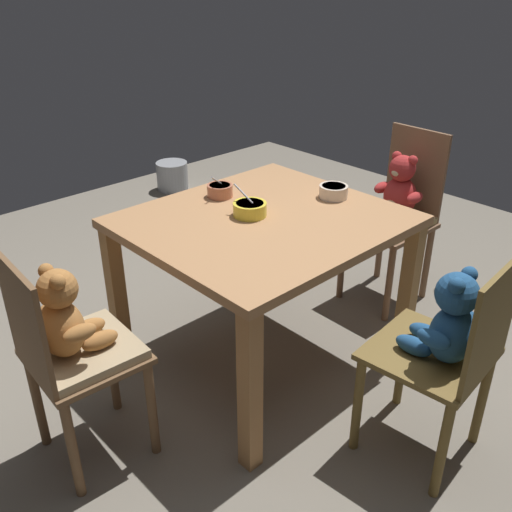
{
  "coord_description": "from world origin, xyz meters",
  "views": [
    {
      "loc": [
        -1.56,
        -1.59,
        1.71
      ],
      "look_at": [
        0.0,
        0.05,
        0.53
      ],
      "focal_mm": 39.82,
      "sensor_mm": 36.0,
      "label": 1
    }
  ],
  "objects_px": {
    "teddy_chair_near_left": "(70,339)",
    "metal_pail": "(172,176)",
    "porridge_bowl_cream_near_right": "(333,191)",
    "porridge_bowl_terracotta_far_center": "(220,190)",
    "dining_table": "(264,239)",
    "porridge_bowl_yellow_center": "(250,209)",
    "teddy_chair_near_right": "(396,206)",
    "teddy_chair_near_front": "(448,337)"
  },
  "relations": [
    {
      "from": "porridge_bowl_cream_near_right",
      "to": "metal_pail",
      "type": "xyz_separation_m",
      "value": [
        0.63,
        2.2,
        -0.65
      ]
    },
    {
      "from": "teddy_chair_near_right",
      "to": "teddy_chair_near_front",
      "type": "bearing_deg",
      "value": 43.85
    },
    {
      "from": "metal_pail",
      "to": "porridge_bowl_yellow_center",
      "type": "bearing_deg",
      "value": -116.76
    },
    {
      "from": "porridge_bowl_cream_near_right",
      "to": "metal_pail",
      "type": "bearing_deg",
      "value": 74.0
    },
    {
      "from": "teddy_chair_near_front",
      "to": "teddy_chair_near_right",
      "type": "height_order",
      "value": "teddy_chair_near_right"
    },
    {
      "from": "porridge_bowl_yellow_center",
      "to": "dining_table",
      "type": "bearing_deg",
      "value": -62.2
    },
    {
      "from": "teddy_chair_near_front",
      "to": "metal_pail",
      "type": "height_order",
      "value": "teddy_chair_near_front"
    },
    {
      "from": "porridge_bowl_cream_near_right",
      "to": "porridge_bowl_terracotta_far_center",
      "type": "height_order",
      "value": "porridge_bowl_terracotta_far_center"
    },
    {
      "from": "porridge_bowl_terracotta_far_center",
      "to": "teddy_chair_near_right",
      "type": "bearing_deg",
      "value": -23.05
    },
    {
      "from": "metal_pail",
      "to": "porridge_bowl_terracotta_far_center",
      "type": "bearing_deg",
      "value": -118.72
    },
    {
      "from": "porridge_bowl_cream_near_right",
      "to": "porridge_bowl_yellow_center",
      "type": "height_order",
      "value": "porridge_bowl_yellow_center"
    },
    {
      "from": "porridge_bowl_yellow_center",
      "to": "porridge_bowl_terracotta_far_center",
      "type": "distance_m",
      "value": 0.26
    },
    {
      "from": "teddy_chair_near_left",
      "to": "porridge_bowl_cream_near_right",
      "type": "height_order",
      "value": "teddy_chair_near_left"
    },
    {
      "from": "dining_table",
      "to": "metal_pail",
      "type": "distance_m",
      "value": 2.44
    },
    {
      "from": "teddy_chair_near_left",
      "to": "metal_pail",
      "type": "xyz_separation_m",
      "value": [
        1.94,
        2.13,
        -0.42
      ]
    },
    {
      "from": "teddy_chair_near_front",
      "to": "porridge_bowl_yellow_center",
      "type": "xyz_separation_m",
      "value": [
        -0.08,
        0.93,
        0.22
      ]
    },
    {
      "from": "teddy_chair_near_front",
      "to": "porridge_bowl_yellow_center",
      "type": "distance_m",
      "value": 0.96
    },
    {
      "from": "dining_table",
      "to": "porridge_bowl_cream_near_right",
      "type": "bearing_deg",
      "value": -7.91
    },
    {
      "from": "teddy_chair_near_right",
      "to": "porridge_bowl_terracotta_far_center",
      "type": "bearing_deg",
      "value": -21.88
    },
    {
      "from": "porridge_bowl_yellow_center",
      "to": "porridge_bowl_terracotta_far_center",
      "type": "bearing_deg",
      "value": 79.04
    },
    {
      "from": "teddy_chair_near_front",
      "to": "metal_pail",
      "type": "bearing_deg",
      "value": -23.02
    },
    {
      "from": "dining_table",
      "to": "porridge_bowl_cream_near_right",
      "type": "relative_size",
      "value": 8.22
    },
    {
      "from": "metal_pail",
      "to": "dining_table",
      "type": "bearing_deg",
      "value": -115.5
    },
    {
      "from": "porridge_bowl_yellow_center",
      "to": "porridge_bowl_terracotta_far_center",
      "type": "relative_size",
      "value": 1.23
    },
    {
      "from": "porridge_bowl_cream_near_right",
      "to": "porridge_bowl_terracotta_far_center",
      "type": "relative_size",
      "value": 1.06
    },
    {
      "from": "teddy_chair_near_left",
      "to": "porridge_bowl_terracotta_far_center",
      "type": "distance_m",
      "value": 1.0
    },
    {
      "from": "dining_table",
      "to": "teddy_chair_near_front",
      "type": "relative_size",
      "value": 1.26
    },
    {
      "from": "teddy_chair_near_front",
      "to": "porridge_bowl_terracotta_far_center",
      "type": "bearing_deg",
      "value": -3.82
    },
    {
      "from": "teddy_chair_near_left",
      "to": "metal_pail",
      "type": "distance_m",
      "value": 2.91
    },
    {
      "from": "dining_table",
      "to": "teddy_chair_near_front",
      "type": "distance_m",
      "value": 0.88
    },
    {
      "from": "porridge_bowl_cream_near_right",
      "to": "porridge_bowl_terracotta_far_center",
      "type": "distance_m",
      "value": 0.53
    },
    {
      "from": "teddy_chair_near_right",
      "to": "metal_pail",
      "type": "relative_size",
      "value": 3.63
    },
    {
      "from": "teddy_chair_near_left",
      "to": "teddy_chair_near_front",
      "type": "bearing_deg",
      "value": -39.73
    },
    {
      "from": "porridge_bowl_cream_near_right",
      "to": "porridge_bowl_terracotta_far_center",
      "type": "xyz_separation_m",
      "value": [
        -0.37,
        0.37,
        0.0
      ]
    },
    {
      "from": "dining_table",
      "to": "porridge_bowl_yellow_center",
      "type": "distance_m",
      "value": 0.15
    },
    {
      "from": "porridge_bowl_cream_near_right",
      "to": "metal_pail",
      "type": "relative_size",
      "value": 0.52
    },
    {
      "from": "teddy_chair_near_left",
      "to": "porridge_bowl_cream_near_right",
      "type": "xyz_separation_m",
      "value": [
        1.31,
        -0.08,
        0.22
      ]
    },
    {
      "from": "porridge_bowl_yellow_center",
      "to": "teddy_chair_near_left",
      "type": "bearing_deg",
      "value": -177.89
    },
    {
      "from": "teddy_chair_near_left",
      "to": "porridge_bowl_terracotta_far_center",
      "type": "relative_size",
      "value": 6.95
    },
    {
      "from": "teddy_chair_near_front",
      "to": "porridge_bowl_cream_near_right",
      "type": "distance_m",
      "value": 0.92
    },
    {
      "from": "dining_table",
      "to": "porridge_bowl_yellow_center",
      "type": "height_order",
      "value": "porridge_bowl_yellow_center"
    },
    {
      "from": "teddy_chair_near_front",
      "to": "dining_table",
      "type": "bearing_deg",
      "value": -2.07
    }
  ]
}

